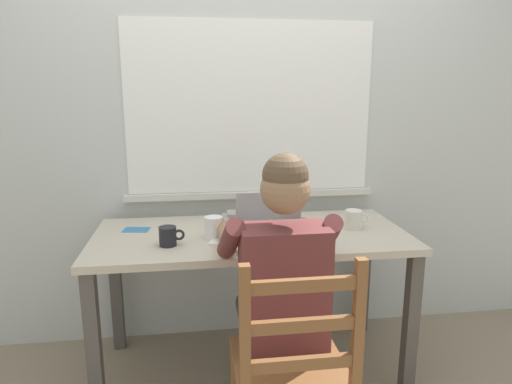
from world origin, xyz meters
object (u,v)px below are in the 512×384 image
Objects in this scene: laptop at (272,229)px; coffee_mug_spare at (354,219)px; wooden_chair at (292,370)px; seated_person at (279,282)px; coffee_mug_dark at (168,236)px; desk at (251,251)px; landscape_photo_print at (136,230)px; book_stack_main at (242,218)px; coffee_mug_white at (214,227)px; computer_mouse at (321,237)px.

coffee_mug_spare is (0.45, 0.11, -0.00)m from laptop.
wooden_chair is 0.92m from coffee_mug_spare.
seated_person reaches higher than coffee_mug_dark.
landscape_photo_print is (-0.58, 0.13, 0.10)m from desk.
book_stack_main is at bearing 112.85° from laptop.
wooden_chair is 2.82× the size of laptop.
wooden_chair is at bearing -85.17° from desk.
laptop is at bearing -67.15° from book_stack_main.
desk is at bearing 179.15° from coffee_mug_spare.
coffee_mug_white is (-0.25, 0.66, 0.36)m from wooden_chair.
wooden_chair is 0.79m from coffee_mug_white.
seated_person is 0.56m from coffee_mug_dark.
wooden_chair reaches higher than coffee_mug_dark.
laptop is at bearing 166.29° from computer_mouse.
laptop reaches higher than book_stack_main.
seated_person is 10.53× the size of coffee_mug_dark.
book_stack_main is at bearing 135.79° from computer_mouse.
computer_mouse is at bearing -13.71° from laptop.
desk is at bearing 126.64° from laptop.
coffee_mug_spare is at bearing 3.70° from coffee_mug_white.
coffee_mug_spare is 0.61× the size of book_stack_main.
coffee_mug_spare is (0.47, 0.70, 0.35)m from wooden_chair.
landscape_photo_print is at bearing -176.50° from book_stack_main.
wooden_chair is 0.68m from computer_mouse.
coffee_mug_spare reaches higher than book_stack_main.
coffee_mug_dark is at bearing 147.60° from seated_person.
desk is 0.43m from seated_person.
desk is 0.21m from book_stack_main.
seated_person is at bearing -134.02° from computer_mouse.
laptop is 0.49m from coffee_mug_dark.
computer_mouse is at bearing -2.66° from coffee_mug_dark.
coffee_mug_spare is 0.95× the size of landscape_photo_print.
laptop is at bearing -10.95° from landscape_photo_print.
laptop is at bearing -166.36° from coffee_mug_spare.
coffee_mug_dark reaches higher than landscape_photo_print.
landscape_photo_print is at bearing 138.80° from seated_person.
coffee_mug_white is (-0.27, 0.06, 0.00)m from laptop.
landscape_photo_print is (-0.39, 0.18, -0.05)m from coffee_mug_white.
coffee_mug_dark is (-0.46, 0.29, 0.12)m from seated_person.
book_stack_main is 1.57× the size of landscape_photo_print.
seated_person is at bearing -56.71° from coffee_mug_white.
laptop reaches higher than coffee_mug_dark.
coffee_mug_spare is 1.12m from landscape_photo_print.
coffee_mug_dark is (-0.21, -0.08, -0.01)m from coffee_mug_white.
coffee_mug_dark is 0.32m from landscape_photo_print.
coffee_mug_dark is at bearing -161.03° from desk.
coffee_mug_dark reaches higher than desk.
coffee_mug_spare is (0.72, 0.05, -0.00)m from coffee_mug_white.
computer_mouse is 0.94m from landscape_photo_print.
computer_mouse is 0.49× the size of book_stack_main.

